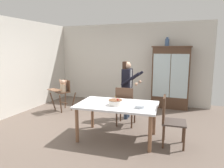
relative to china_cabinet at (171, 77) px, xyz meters
The scene contains 12 objects.
ground_plane 2.93m from the china_cabinet, 121.24° to the right, with size 6.24×6.24×0.00m, color #66564C.
wall_back 1.51m from the china_cabinet, 169.59° to the left, with size 5.32×0.06×2.70m, color beige.
wall_left 4.72m from the china_cabinet, 149.80° to the right, with size 0.06×5.32×2.70m, color beige.
china_cabinet is the anchor object (origin of this frame).
ceramic_vase 1.09m from the china_cabinet, behind, with size 0.13×0.13×0.27m.
high_chair_with_toddler 3.35m from the china_cabinet, 153.78° to the right, with size 0.75×0.82×0.95m.
adult_person 1.75m from the china_cabinet, 123.97° to the right, with size 0.50×0.48×1.53m.
dining_table 2.88m from the china_cabinet, 106.43° to the right, with size 1.69×1.10×0.74m.
birthday_cake 2.96m from the china_cabinet, 106.09° to the right, with size 0.28×0.28×0.19m.
serving_bowl 2.90m from the china_cabinet, 96.22° to the right, with size 0.18×0.18×0.06m, color #B2BCC6.
dining_chair_far_side 2.25m from the china_cabinet, 112.94° to the right, with size 0.47×0.47×0.96m.
dining_chair_right_end 2.72m from the china_cabinet, 85.36° to the right, with size 0.47×0.47×0.96m.
Camera 1 is at (1.96, -4.21, 1.85)m, focal length 32.76 mm.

